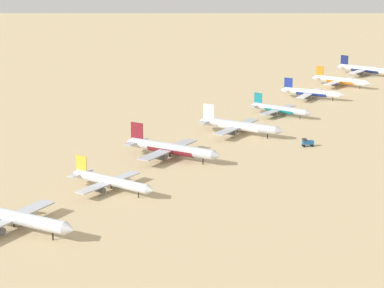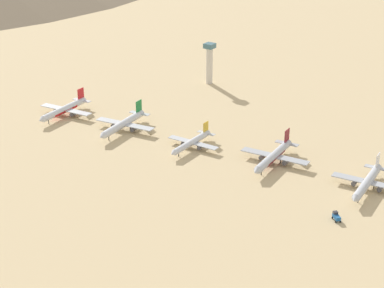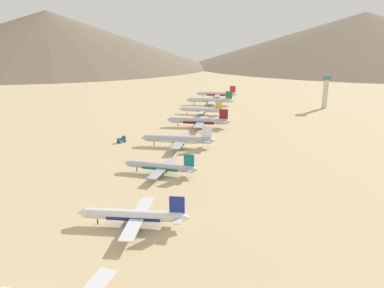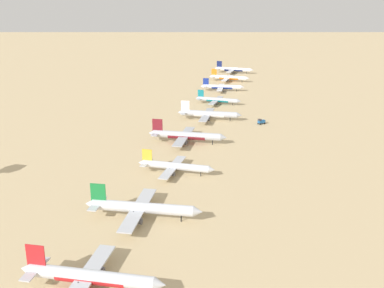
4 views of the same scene
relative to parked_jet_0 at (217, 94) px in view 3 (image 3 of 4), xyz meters
name	(u,v)px [view 3 (image 3 of 4)]	position (x,y,z in m)	size (l,w,h in m)	color
ground_plane	(184,145)	(-11.80, 199.51, -4.60)	(2402.51, 2402.51, 0.00)	tan
parked_jet_0	(217,94)	(0.00, 0.00, 0.00)	(47.96, 39.00, 13.83)	silver
parked_jet_1	(211,100)	(-1.57, 48.77, 0.19)	(49.35, 40.21, 14.23)	silver
parked_jet_2	(202,110)	(-2.67, 99.05, -0.65)	(40.52, 32.81, 11.72)	silver
parked_jet_3	(199,121)	(-10.51, 148.30, 0.09)	(48.88, 39.73, 14.09)	#B2B7C1
parked_jet_4	(179,139)	(-9.06, 202.44, -0.14)	(46.47, 37.78, 13.40)	#B2B7C1
parked_jet_5	(161,167)	(-13.07, 250.77, -0.93)	(38.23, 31.05, 11.02)	#B2B7C1
parked_jet_6	(135,216)	(-19.83, 302.19, -0.75)	(40.15, 32.76, 11.58)	white
service_truck	(122,139)	(28.67, 201.29, -2.52)	(5.44, 5.46, 3.90)	#1E5999
control_tower	(326,90)	(-110.71, 42.50, 12.52)	(7.20, 7.20, 30.77)	beige
desert_hill_2	(363,39)	(-275.90, -649.51, 62.70)	(914.09, 914.09, 134.60)	#70604C
desert_hill_3	(48,39)	(486.06, -420.79, 62.89)	(800.51, 800.51, 134.98)	#70604C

